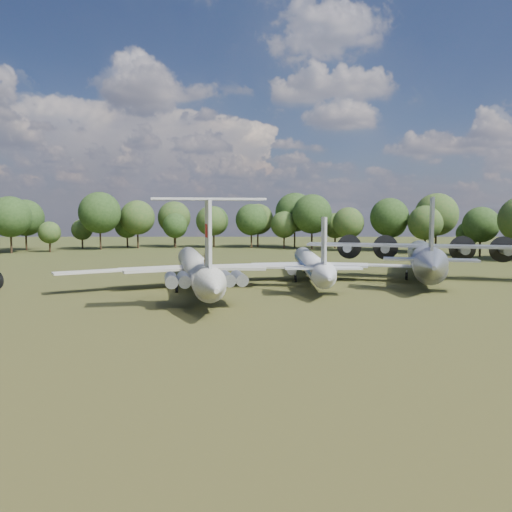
{
  "coord_description": "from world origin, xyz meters",
  "views": [
    {
      "loc": [
        11.62,
        -68.98,
        10.61
      ],
      "look_at": [
        11.72,
        -4.71,
        5.0
      ],
      "focal_mm": 35.0,
      "sensor_mm": 36.0,
      "label": 1
    }
  ],
  "objects_px": {
    "an12_transport": "(424,262)",
    "il62_airliner": "(196,273)",
    "tu104_jet": "(311,268)",
    "person_on_il62": "(206,259)"
  },
  "relations": [
    {
      "from": "tu104_jet",
      "to": "person_on_il62",
      "type": "distance_m",
      "value": 26.07
    },
    {
      "from": "il62_airliner",
      "to": "an12_transport",
      "type": "relative_size",
      "value": 1.16
    },
    {
      "from": "tu104_jet",
      "to": "person_on_il62",
      "type": "relative_size",
      "value": 26.61
    },
    {
      "from": "tu104_jet",
      "to": "person_on_il62",
      "type": "xyz_separation_m",
      "value": [
        -14.14,
        -21.63,
        3.41
      ]
    },
    {
      "from": "il62_airliner",
      "to": "tu104_jet",
      "type": "xyz_separation_m",
      "value": [
        16.74,
        8.61,
        -0.24
      ]
    },
    {
      "from": "il62_airliner",
      "to": "tu104_jet",
      "type": "distance_m",
      "value": 18.83
    },
    {
      "from": "tu104_jet",
      "to": "an12_transport",
      "type": "xyz_separation_m",
      "value": [
        18.1,
        2.0,
        0.61
      ]
    },
    {
      "from": "an12_transport",
      "to": "il62_airliner",
      "type": "bearing_deg",
      "value": -147.58
    },
    {
      "from": "tu104_jet",
      "to": "il62_airliner",
      "type": "bearing_deg",
      "value": -152.29
    },
    {
      "from": "an12_transport",
      "to": "person_on_il62",
      "type": "bearing_deg",
      "value": -128.29
    }
  ]
}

